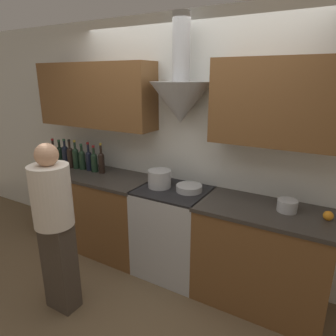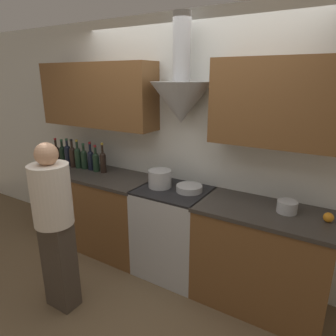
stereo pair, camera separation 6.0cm
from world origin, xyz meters
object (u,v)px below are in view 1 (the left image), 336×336
wine_bottle_4 (76,157)px  saucepan (287,206)px  wine_bottle_8 (101,161)px  orange_fruit (328,216)px  wine_bottle_2 (65,155)px  wine_bottle_7 (94,161)px  wine_bottle_1 (60,155)px  stove_range (173,231)px  person_foreground_left (55,223)px  stock_pot (160,179)px  mixing_bowl (189,188)px  wine_bottle_6 (89,159)px  wine_bottle_5 (82,159)px  wine_bottle_0 (54,154)px  wine_bottle_3 (70,156)px

wine_bottle_4 → saucepan: size_ratio=2.13×
wine_bottle_8 → orange_fruit: bearing=-0.7°
wine_bottle_2 → wine_bottle_7: 0.48m
wine_bottle_2 → wine_bottle_1: bearing=-178.5°
stove_range → orange_fruit: 1.45m
stove_range → person_foreground_left: bearing=-122.2°
wine_bottle_4 → orange_fruit: 2.74m
wine_bottle_7 → person_foreground_left: 1.13m
stock_pot → orange_fruit: stock_pot is taller
wine_bottle_2 → mixing_bowl: size_ratio=1.34×
wine_bottle_1 → saucepan: size_ratio=1.97×
wine_bottle_2 → wine_bottle_6: wine_bottle_2 is taller
wine_bottle_5 → stock_pot: size_ratio=1.34×
stove_range → wine_bottle_7: bearing=177.6°
wine_bottle_0 → mixing_bowl: size_ratio=1.29×
wine_bottle_8 → mixing_bowl: 1.14m
stove_range → wine_bottle_3: wine_bottle_3 is taller
wine_bottle_5 → stock_pot: (1.12, -0.05, -0.04)m
wine_bottle_4 → wine_bottle_8: wine_bottle_8 is taller
wine_bottle_5 → wine_bottle_0: bearing=-178.2°
wine_bottle_6 → stock_pot: 1.02m
stove_range → person_foreground_left: (-0.60, -0.95, 0.36)m
person_foreground_left → wine_bottle_8: bearing=110.5°
wine_bottle_4 → person_foreground_left: 1.27m
wine_bottle_4 → wine_bottle_8: 0.39m
wine_bottle_2 → mixing_bowl: (1.71, -0.00, -0.11)m
stock_pot → person_foreground_left: person_foreground_left is taller
wine_bottle_8 → mixing_bowl: wine_bottle_8 is taller
wine_bottle_4 → orange_fruit: wine_bottle_4 is taller
wine_bottle_3 → wine_bottle_4: wine_bottle_4 is taller
wine_bottle_7 → saucepan: (2.14, -0.01, -0.08)m
wine_bottle_5 → mixing_bowl: wine_bottle_5 is taller
wine_bottle_4 → stock_pot: 1.22m
wine_bottle_5 → wine_bottle_6: 0.10m
wine_bottle_8 → wine_bottle_1: bearing=-179.1°
wine_bottle_2 → wine_bottle_3: 0.10m
wine_bottle_4 → stove_range: bearing=-1.4°
wine_bottle_4 → wine_bottle_6: 0.19m
wine_bottle_2 → person_foreground_left: size_ratio=0.23×
stock_pot → person_foreground_left: bearing=-115.0°
wine_bottle_6 → stock_pot: bearing=-3.5°
wine_bottle_3 → saucepan: bearing=0.2°
wine_bottle_7 → wine_bottle_5: bearing=178.6°
wine_bottle_4 → saucepan: wine_bottle_4 is taller
wine_bottle_4 → wine_bottle_7: wine_bottle_4 is taller
stove_range → wine_bottle_0: bearing=178.8°
wine_bottle_0 → wine_bottle_5: (0.48, 0.01, 0.00)m
wine_bottle_4 → wine_bottle_7: (0.29, 0.01, -0.02)m
mixing_bowl → saucepan: (0.91, -0.00, 0.02)m
wine_bottle_8 → person_foreground_left: 1.10m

